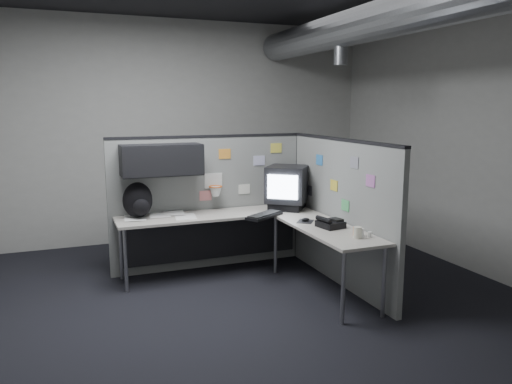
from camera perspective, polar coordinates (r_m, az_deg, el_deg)
name	(u,v)px	position (r m, az deg, el deg)	size (l,w,h in m)	color
room	(307,94)	(5.05, 5.82, 11.13)	(5.62, 5.62, 3.22)	black
partition_back	(198,189)	(6.00, -6.68, 0.37)	(2.44, 0.42, 1.63)	slate
partition_right	(340,211)	(5.62, 9.56, -2.19)	(0.07, 2.23, 1.63)	slate
desk	(244,227)	(5.69, -1.34, -4.02)	(2.31, 2.11, 0.73)	#ABA59B
monitor	(287,187)	(6.08, 3.58, 0.59)	(0.65, 0.65, 0.53)	black
keyboard	(264,215)	(5.65, 0.96, -2.68)	(0.52, 0.43, 0.04)	black
mouse	(305,220)	(5.46, 5.67, -3.24)	(0.25, 0.25, 0.04)	black
phone	(330,223)	(5.24, 8.46, -3.56)	(0.26, 0.28, 0.12)	black
bottles	(361,233)	(4.93, 11.87, -4.59)	(0.15, 0.16, 0.09)	silver
cup	(358,233)	(4.86, 11.54, -4.57)	(0.08, 0.08, 0.11)	beige
papers	(164,215)	(5.82, -10.51, -2.64)	(0.81, 0.59, 0.01)	white
backpack	(138,201)	(5.73, -13.34, -0.98)	(0.37, 0.36, 0.41)	black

